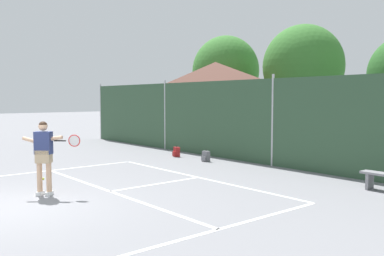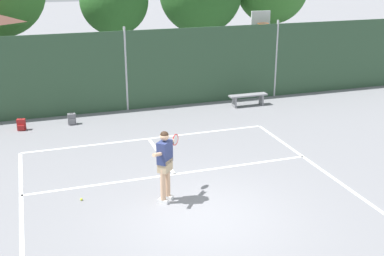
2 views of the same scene
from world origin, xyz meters
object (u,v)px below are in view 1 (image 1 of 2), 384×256
at_px(backpack_red, 176,152).
at_px(backpack_grey, 206,156).
at_px(tennis_ball, 43,179).
at_px(tennis_player, 44,151).

distance_m(backpack_red, backpack_grey, 1.75).
distance_m(tennis_ball, backpack_red, 6.21).
xyz_separation_m(tennis_player, backpack_grey, (-1.63, 6.82, -0.92)).
relative_size(tennis_player, tennis_ball, 28.10).
distance_m(tennis_player, tennis_ball, 2.38).
bearing_deg(backpack_grey, tennis_player, -76.56).
xyz_separation_m(tennis_player, backpack_red, (-3.38, 6.74, -0.92)).
xyz_separation_m(tennis_ball, backpack_red, (-1.37, 6.06, 0.16)).
distance_m(tennis_ball, backpack_grey, 6.15).
xyz_separation_m(tennis_player, tennis_ball, (-2.01, 0.69, -1.08)).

